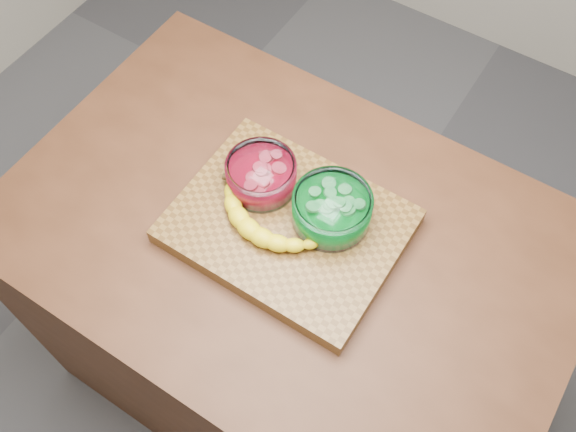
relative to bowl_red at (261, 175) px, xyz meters
The scene contains 6 objects.
ground 0.98m from the bowl_red, 25.90° to the right, with size 3.50×3.50×0.00m, color #4F4F53.
counter 0.53m from the bowl_red, 25.90° to the right, with size 1.20×0.80×0.90m, color #492816.
cutting_board 0.12m from the bowl_red, 25.90° to the right, with size 0.45×0.35×0.04m, color brown.
bowl_red is the anchor object (origin of this frame).
bowl_green 0.16m from the bowl_red, ahead, with size 0.16×0.16×0.07m.
banana 0.09m from the bowl_red, 51.22° to the right, with size 0.28×0.15×0.04m, color yellow, non-canonical shape.
Camera 1 is at (0.36, -0.55, 2.05)m, focal length 40.00 mm.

